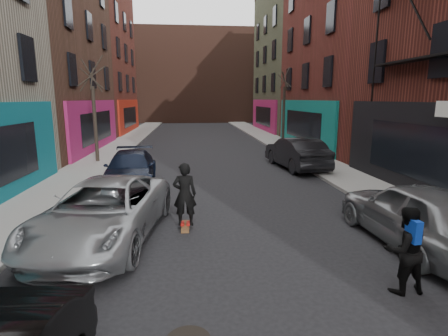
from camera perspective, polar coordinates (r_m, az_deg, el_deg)
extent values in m
cube|color=gray|center=(32.84, -14.96, 4.67)|extent=(2.50, 84.00, 0.13)
cube|color=gray|center=(33.21, 6.92, 5.04)|extent=(2.50, 84.00, 0.13)
cube|color=#47281E|center=(58.33, -4.89, 14.55)|extent=(40.00, 10.00, 14.00)
imported|color=#909498|center=(9.57, -19.02, -6.68)|extent=(3.29, 5.86, 1.55)
imported|color=black|center=(15.23, -15.02, -0.13)|extent=(2.26, 5.01, 1.42)
imported|color=gray|center=(9.91, 29.05, -6.59)|extent=(2.11, 4.91, 1.65)
imported|color=black|center=(18.74, 11.67, 2.45)|extent=(2.31, 5.16, 1.65)
cube|color=brown|center=(10.13, -6.32, -9.45)|extent=(0.24, 0.80, 0.10)
imported|color=black|center=(9.83, -6.44, -4.28)|extent=(0.66, 0.44, 1.80)
imported|color=black|center=(7.51, 27.39, -11.80)|extent=(0.85, 0.67, 1.68)
cube|color=#0D39BF|center=(7.22, 28.54, -9.01)|extent=(0.15, 0.31, 0.42)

